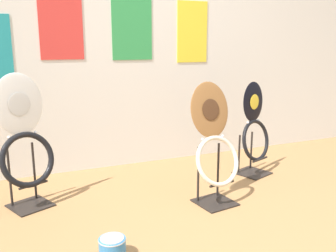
{
  "coord_description": "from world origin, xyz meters",
  "views": [
    {
      "loc": [
        -1.21,
        -1.61,
        1.23
      ],
      "look_at": [
        -0.03,
        1.16,
        0.55
      ],
      "focal_mm": 40.0,
      "sensor_mm": 36.0,
      "label": 1
    }
  ],
  "objects_px": {
    "toilet_seat_display_white_plain": "(25,144)",
    "toilet_seat_display_jazz_black": "(254,132)",
    "toilet_seat_display_woodgrain": "(214,147)",
    "paint_can": "(112,247)"
  },
  "relations": [
    {
      "from": "toilet_seat_display_jazz_black",
      "to": "toilet_seat_display_white_plain",
      "type": "xyz_separation_m",
      "value": [
        -2.0,
        0.06,
        0.09
      ]
    },
    {
      "from": "toilet_seat_display_jazz_black",
      "to": "toilet_seat_display_white_plain",
      "type": "relative_size",
      "value": 0.86
    },
    {
      "from": "toilet_seat_display_white_plain",
      "to": "toilet_seat_display_jazz_black",
      "type": "bearing_deg",
      "value": -1.84
    },
    {
      "from": "toilet_seat_display_woodgrain",
      "to": "toilet_seat_display_white_plain",
      "type": "bearing_deg",
      "value": 159.76
    },
    {
      "from": "toilet_seat_display_white_plain",
      "to": "paint_can",
      "type": "relative_size",
      "value": 6.29
    },
    {
      "from": "toilet_seat_display_white_plain",
      "to": "toilet_seat_display_woodgrain",
      "type": "bearing_deg",
      "value": -20.24
    },
    {
      "from": "toilet_seat_display_jazz_black",
      "to": "toilet_seat_display_white_plain",
      "type": "height_order",
      "value": "toilet_seat_display_white_plain"
    },
    {
      "from": "toilet_seat_display_woodgrain",
      "to": "toilet_seat_display_jazz_black",
      "type": "height_order",
      "value": "toilet_seat_display_woodgrain"
    },
    {
      "from": "toilet_seat_display_woodgrain",
      "to": "paint_can",
      "type": "height_order",
      "value": "toilet_seat_display_woodgrain"
    },
    {
      "from": "toilet_seat_display_jazz_black",
      "to": "paint_can",
      "type": "xyz_separation_m",
      "value": [
        -1.6,
        -0.88,
        -0.34
      ]
    }
  ]
}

